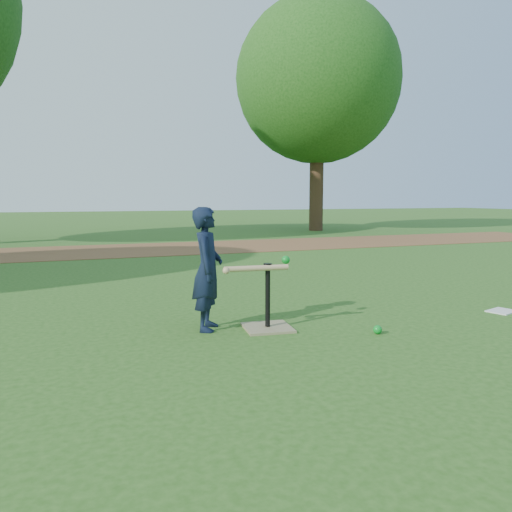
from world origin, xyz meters
name	(u,v)px	position (x,y,z in m)	size (l,w,h in m)	color
ground	(302,326)	(0.00, 0.00, 0.00)	(80.00, 80.00, 0.00)	#285116
dirt_strip	(160,249)	(0.00, 7.50, 0.01)	(24.00, 3.00, 0.01)	brown
child	(207,269)	(-0.87, 0.20, 0.57)	(0.41, 0.27, 1.13)	black
wiffle_ball_ground	(378,330)	(0.50, -0.50, 0.04)	(0.08, 0.08, 0.08)	#0C8923
clipboard	(502,311)	(2.25, -0.25, 0.01)	(0.30, 0.23, 0.01)	silver
batting_tee	(268,317)	(-0.35, 0.02, 0.11)	(0.48, 0.48, 0.61)	#8F815A
swing_action	(260,267)	(-0.43, 0.02, 0.59)	(0.72, 0.22, 0.12)	tan
tree_right	(318,81)	(6.50, 12.00, 5.29)	(5.80, 5.80, 8.21)	#382316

